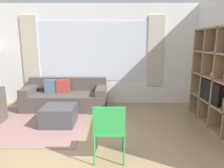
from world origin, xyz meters
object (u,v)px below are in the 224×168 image
object	(u,v)px
shelving_unit	(222,80)
couch_main	(66,97)
folding_chair	(109,128)
ottoman	(59,115)

from	to	relation	value
shelving_unit	couch_main	xyz separation A→B (m)	(-3.34, 1.25, -0.71)
shelving_unit	folding_chair	distance (m)	2.48
shelving_unit	folding_chair	world-z (taller)	shelving_unit
folding_chair	ottoman	bearing A→B (deg)	-50.20
shelving_unit	couch_main	bearing A→B (deg)	159.44
ottoman	folding_chair	distance (m)	1.72
couch_main	ottoman	xyz separation A→B (m)	(0.11, -1.09, -0.08)
couch_main	ottoman	bearing A→B (deg)	-84.12
shelving_unit	folding_chair	bearing A→B (deg)	-152.25
couch_main	folding_chair	xyz separation A→B (m)	(1.19, -2.38, 0.23)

